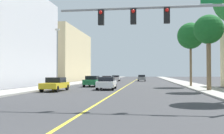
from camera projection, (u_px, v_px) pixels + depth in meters
ground at (131, 83)px, 46.45m from camera, size 192.00×192.00×0.00m
sidewalk_left at (80, 83)px, 47.77m from camera, size 3.48×168.00×0.15m
sidewalk_right at (184, 83)px, 45.13m from camera, size 3.48×168.00×0.15m
lane_marking_center at (131, 83)px, 46.45m from camera, size 0.16×144.00×0.01m
building_left_far at (52, 56)px, 62.48m from camera, size 14.45×23.13×12.31m
traffic_signal_mast at (181, 24)px, 13.21m from camera, size 10.25×0.36×5.79m
street_lamp at (57, 54)px, 32.21m from camera, size 0.56×0.28×7.44m
palm_mid at (208, 31)px, 25.29m from camera, size 2.95×2.95×7.61m
palm_far at (191, 36)px, 33.75m from camera, size 3.54×3.54×8.52m
car_green at (92, 81)px, 34.71m from camera, size 1.83×4.50×1.49m
car_gray at (142, 78)px, 58.70m from camera, size 1.81×3.98×1.49m
car_yellow at (55, 84)px, 25.86m from camera, size 1.80×4.27×1.42m
car_red at (107, 79)px, 45.78m from camera, size 1.95×4.39×1.38m
car_white at (107, 83)px, 28.35m from camera, size 2.07×4.31×1.42m
car_silver at (116, 78)px, 59.49m from camera, size 1.95×4.08×1.37m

